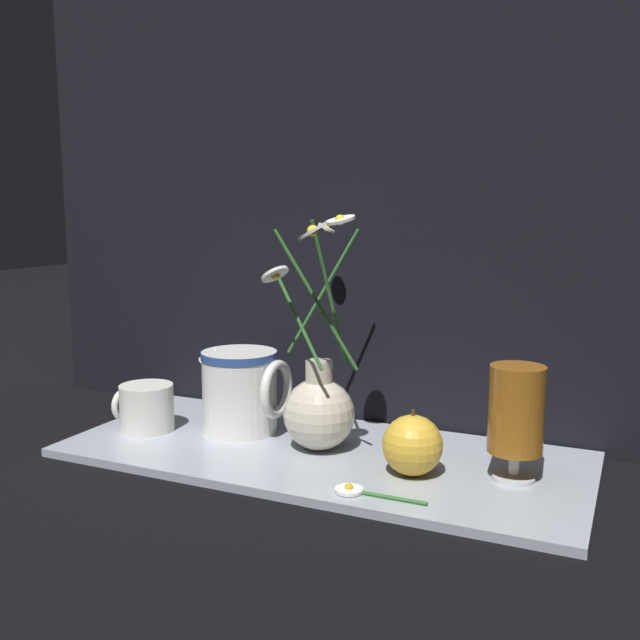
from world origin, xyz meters
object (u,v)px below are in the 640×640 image
at_px(tea_glass, 516,412).
at_px(orange_fruit, 412,445).
at_px(yellow_mug, 146,407).
at_px(ceramic_pitcher, 241,388).
at_px(vase_with_flowers, 319,406).

height_order(tea_glass, orange_fruit, tea_glass).
height_order(yellow_mug, tea_glass, tea_glass).
distance_m(ceramic_pitcher, tea_glass, 0.43).
relative_size(vase_with_flowers, tea_glass, 2.25).
height_order(vase_with_flowers, ceramic_pitcher, vase_with_flowers).
distance_m(ceramic_pitcher, orange_fruit, 0.31).
xyz_separation_m(yellow_mug, orange_fruit, (0.44, -0.01, 0.00)).
relative_size(ceramic_pitcher, orange_fruit, 1.63).
bearing_deg(yellow_mug, tea_glass, 2.77).
xyz_separation_m(yellow_mug, ceramic_pitcher, (0.14, 0.06, 0.03)).
bearing_deg(tea_glass, yellow_mug, -177.23).
bearing_deg(vase_with_flowers, ceramic_pitcher, 169.23).
relative_size(tea_glass, orange_fruit, 1.71).
bearing_deg(vase_with_flowers, tea_glass, -0.63).
relative_size(yellow_mug, orange_fruit, 1.07).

